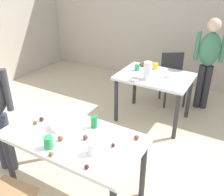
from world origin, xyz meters
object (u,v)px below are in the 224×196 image
soda_can (94,122)px  pitcher_far (148,71)px  dining_table_far (154,82)px  dining_table_near (74,144)px  person_adult_far (208,57)px  chair_far_table (173,75)px  mixing_bowl (59,125)px

soda_can → pitcher_far: size_ratio=0.48×
dining_table_far → pitcher_far: size_ratio=4.18×
dining_table_near → person_adult_far: 2.68m
person_adult_far → dining_table_near: bearing=-105.4°
chair_far_table → soda_can: size_ratio=7.13×
person_adult_far → soda_can: size_ratio=12.31×
mixing_bowl → soda_can: size_ratio=1.62×
dining_table_far → mixing_bowl: mixing_bowl is taller
chair_far_table → person_adult_far: person_adult_far is taller
chair_far_table → pitcher_far: 1.00m
chair_far_table → soda_can: (-0.09, -2.31, 0.31)m
mixing_bowl → soda_can: 0.34m
dining_table_near → chair_far_table: chair_far_table is taller
dining_table_near → person_adult_far: (0.71, 2.57, 0.25)m
dining_table_near → pitcher_far: 1.63m
mixing_bowl → pitcher_far: pitcher_far is taller
dining_table_far → soda_can: soda_can is taller
dining_table_near → chair_far_table: bearing=85.8°
dining_table_near → pitcher_far: pitcher_far is taller
dining_table_near → mixing_bowl: mixing_bowl is taller
chair_far_table → pitcher_far: size_ratio=3.45×
dining_table_far → mixing_bowl: bearing=-100.3°
dining_table_far → soda_can: size_ratio=8.66×
person_adult_far → chair_far_table: bearing=-176.0°
person_adult_far → pitcher_far: size_ratio=5.95×
chair_far_table → soda_can: 2.34m
dining_table_near → dining_table_far: same height
mixing_bowl → soda_can: (0.29, 0.18, 0.03)m
soda_can → chair_far_table: bearing=87.9°
mixing_bowl → pitcher_far: 1.60m
pitcher_far → mixing_bowl: bearing=-99.8°
mixing_bowl → chair_far_table: bearing=81.4°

